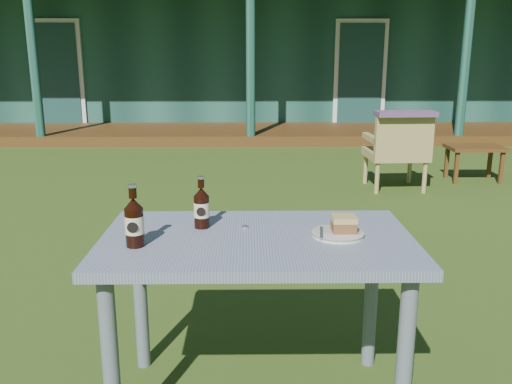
{
  "coord_description": "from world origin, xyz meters",
  "views": [
    {
      "loc": [
        -0.03,
        -3.57,
        1.4
      ],
      "look_at": [
        0.0,
        -1.3,
        0.82
      ],
      "focal_mm": 38.0,
      "sensor_mm": 36.0,
      "label": 1
    }
  ],
  "objects_px": {
    "cola_bottle_near": "(202,207)",
    "side_table": "(475,151)",
    "cola_bottle_far": "(134,222)",
    "cafe_table": "(257,261)",
    "armchair_left": "(398,148)",
    "cake_slice": "(344,224)",
    "plate": "(338,234)"
  },
  "relations": [
    {
      "from": "plate",
      "to": "cola_bottle_near",
      "type": "xyz_separation_m",
      "value": [
        -0.53,
        0.11,
        0.08
      ]
    },
    {
      "from": "cafe_table",
      "to": "cola_bottle_far",
      "type": "height_order",
      "value": "cola_bottle_far"
    },
    {
      "from": "armchair_left",
      "to": "cake_slice",
      "type": "bearing_deg",
      "value": -108.46
    },
    {
      "from": "cola_bottle_near",
      "to": "cola_bottle_far",
      "type": "distance_m",
      "value": 0.31
    },
    {
      "from": "cake_slice",
      "to": "cola_bottle_near",
      "type": "height_order",
      "value": "cola_bottle_near"
    },
    {
      "from": "cola_bottle_far",
      "to": "armchair_left",
      "type": "height_order",
      "value": "cola_bottle_far"
    },
    {
      "from": "plate",
      "to": "side_table",
      "type": "xyz_separation_m",
      "value": [
        2.19,
        3.97,
        -0.39
      ]
    },
    {
      "from": "cola_bottle_far",
      "to": "side_table",
      "type": "xyz_separation_m",
      "value": [
        2.95,
        4.08,
        -0.47
      ]
    },
    {
      "from": "cafe_table",
      "to": "cake_slice",
      "type": "distance_m",
      "value": 0.37
    },
    {
      "from": "cafe_table",
      "to": "armchair_left",
      "type": "height_order",
      "value": "armchair_left"
    },
    {
      "from": "cola_bottle_near",
      "to": "cola_bottle_far",
      "type": "height_order",
      "value": "cola_bottle_far"
    },
    {
      "from": "cake_slice",
      "to": "cola_bottle_far",
      "type": "distance_m",
      "value": 0.79
    },
    {
      "from": "cola_bottle_near",
      "to": "armchair_left",
      "type": "distance_m",
      "value": 3.89
    },
    {
      "from": "cake_slice",
      "to": "side_table",
      "type": "xyz_separation_m",
      "value": [
        2.17,
        3.96,
        -0.42
      ]
    },
    {
      "from": "cake_slice",
      "to": "cola_bottle_near",
      "type": "bearing_deg",
      "value": 170.01
    },
    {
      "from": "cake_slice",
      "to": "plate",
      "type": "bearing_deg",
      "value": -154.95
    },
    {
      "from": "cola_bottle_far",
      "to": "side_table",
      "type": "bearing_deg",
      "value": 54.13
    },
    {
      "from": "cafe_table",
      "to": "plate",
      "type": "relative_size",
      "value": 5.88
    },
    {
      "from": "plate",
      "to": "cola_bottle_near",
      "type": "height_order",
      "value": "cola_bottle_near"
    },
    {
      "from": "cola_bottle_near",
      "to": "side_table",
      "type": "relative_size",
      "value": 0.35
    },
    {
      "from": "cola_bottle_near",
      "to": "cafe_table",
      "type": "bearing_deg",
      "value": -27.74
    },
    {
      "from": "cola_bottle_far",
      "to": "cafe_table",
      "type": "bearing_deg",
      "value": 12.57
    },
    {
      "from": "cola_bottle_far",
      "to": "armchair_left",
      "type": "xyz_separation_m",
      "value": [
        1.97,
        3.68,
        -0.37
      ]
    },
    {
      "from": "plate",
      "to": "cake_slice",
      "type": "xyz_separation_m",
      "value": [
        0.02,
        0.01,
        0.04
      ]
    },
    {
      "from": "cake_slice",
      "to": "cola_bottle_far",
      "type": "relative_size",
      "value": 0.4
    },
    {
      "from": "cake_slice",
      "to": "armchair_left",
      "type": "distance_m",
      "value": 3.76
    },
    {
      "from": "cafe_table",
      "to": "armchair_left",
      "type": "distance_m",
      "value": 3.89
    },
    {
      "from": "cafe_table",
      "to": "cake_slice",
      "type": "xyz_separation_m",
      "value": [
        0.34,
        0.02,
        0.15
      ]
    },
    {
      "from": "cola_bottle_far",
      "to": "side_table",
      "type": "distance_m",
      "value": 5.05
    },
    {
      "from": "cake_slice",
      "to": "cola_bottle_far",
      "type": "xyz_separation_m",
      "value": [
        -0.78,
        -0.12,
        0.05
      ]
    },
    {
      "from": "side_table",
      "to": "armchair_left",
      "type": "bearing_deg",
      "value": -157.64
    },
    {
      "from": "cafe_table",
      "to": "cola_bottle_near",
      "type": "bearing_deg",
      "value": 152.26
    }
  ]
}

